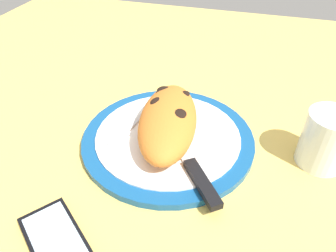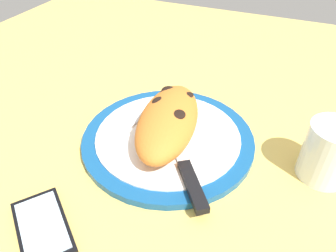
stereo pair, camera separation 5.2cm
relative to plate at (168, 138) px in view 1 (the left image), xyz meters
The scene contains 7 objects.
ground_plane 2.27cm from the plate, ahead, with size 150.00×150.00×3.00cm, color #DBB756.
plate is the anchor object (origin of this frame).
calzone 4.02cm from the plate, 80.22° to the left, with size 23.50×13.65×6.22cm.
fork 7.26cm from the plate, 92.33° to the right, with size 15.96×4.61×0.40cm.
knife 9.86cm from the plate, 40.24° to the left, with size 20.36×16.03×1.20cm.
smartphone 25.47cm from the plate, 19.57° to the right, with size 12.50×13.48×1.16cm.
water_glass 26.54cm from the plate, 95.14° to the left, with size 7.97×7.97×9.68cm.
Camera 1 is at (42.71, 12.61, 38.77)cm, focal length 34.15 mm.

